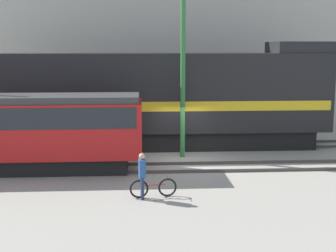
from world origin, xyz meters
TOP-DOWN VIEW (x-y plane):
  - ground_plane at (0.00, 0.00)m, footprint 120.00×120.00m
  - track_near at (0.00, -1.59)m, footprint 60.00×1.51m
  - track_far at (0.00, 3.07)m, footprint 60.00×1.51m
  - building_backdrop at (0.00, 11.99)m, footprint 31.60×6.00m
  - freight_locomotive at (-1.48, 3.07)m, footprint 19.24×3.04m
  - streetcar at (-7.42, -1.59)m, footprint 10.73×2.54m
  - bicycle at (-1.68, -5.56)m, footprint 1.74×0.44m
  - person at (-2.08, -5.76)m, footprint 0.26×0.38m
  - utility_pole_center at (-0.02, 0.74)m, footprint 0.24×0.24m

SIDE VIEW (x-z plane):
  - ground_plane at x=0.00m, z-range 0.00..0.00m
  - track_near at x=0.00m, z-range 0.00..0.14m
  - track_far at x=0.00m, z-range 0.00..0.14m
  - bicycle at x=-1.68m, z-range -0.03..0.73m
  - person at x=-2.08m, z-range 0.18..1.89m
  - streetcar at x=-7.42m, z-range 0.24..3.62m
  - freight_locomotive at x=-1.48m, z-range -0.18..5.53m
  - utility_pole_center at x=-0.02m, z-range 0.00..9.31m
  - building_backdrop at x=0.00m, z-range 0.00..15.42m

